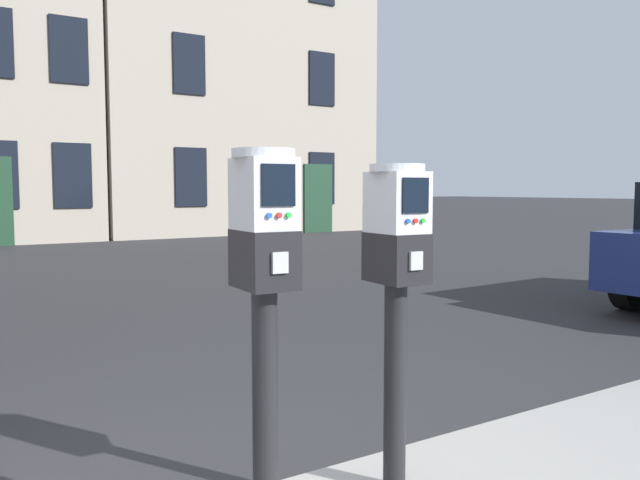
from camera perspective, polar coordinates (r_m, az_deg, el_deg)
parking_meter_near_kerb at (r=2.20m, az=-4.99°, el=-2.77°), size 0.23×0.26×1.34m
parking_meter_twin_adjacent at (r=2.53m, az=6.82°, el=-2.45°), size 0.23×0.26×1.30m
townhouse_brick_corner at (r=22.20m, az=-9.46°, el=16.80°), size 8.50×6.63×12.11m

